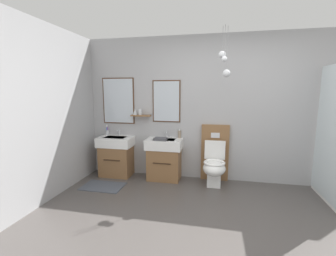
% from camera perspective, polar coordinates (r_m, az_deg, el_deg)
% --- Properties ---
extents(ground_plane, '(6.39, 5.08, 0.10)m').
position_cam_1_polar(ground_plane, '(2.80, 13.70, -26.72)').
color(ground_plane, '#4C4744').
rests_on(ground_plane, ground).
extents(wall_back, '(5.19, 0.65, 2.53)m').
position_cam_1_polar(wall_back, '(4.17, 13.36, 4.57)').
color(wall_back, '#A8A8AA').
rests_on(wall_back, ground).
extents(wall_left, '(0.12, 3.88, 2.53)m').
position_cam_1_polar(wall_left, '(3.33, -34.52, 2.09)').
color(wall_left, '#A8A8AA').
rests_on(wall_left, ground).
extents(bath_mat, '(0.68, 0.44, 0.01)m').
position_cam_1_polar(bath_mat, '(4.13, -15.75, -13.67)').
color(bath_mat, '#474C56').
rests_on(bath_mat, ground).
extents(vanity_sink_left, '(0.63, 0.43, 0.74)m').
position_cam_1_polar(vanity_sink_left, '(4.49, -12.59, -6.56)').
color(vanity_sink_left, brown).
rests_on(vanity_sink_left, ground).
extents(tap_on_left_sink, '(0.03, 0.13, 0.11)m').
position_cam_1_polar(tap_on_left_sink, '(4.53, -11.99, -0.91)').
color(tap_on_left_sink, silver).
rests_on(tap_on_left_sink, vanity_sink_left).
extents(vanity_sink_right, '(0.63, 0.43, 0.74)m').
position_cam_1_polar(vanity_sink_right, '(4.20, -0.89, -7.43)').
color(vanity_sink_right, brown).
rests_on(vanity_sink_right, ground).
extents(tap_on_right_sink, '(0.03, 0.13, 0.11)m').
position_cam_1_polar(tap_on_right_sink, '(4.24, -0.45, -1.39)').
color(tap_on_right_sink, silver).
rests_on(tap_on_right_sink, vanity_sink_right).
extents(toilet, '(0.48, 0.62, 1.00)m').
position_cam_1_polar(toilet, '(4.08, 11.39, -8.26)').
color(toilet, brown).
rests_on(toilet, ground).
extents(toothbrush_cup, '(0.07, 0.07, 0.20)m').
position_cam_1_polar(toothbrush_cup, '(4.62, -14.74, -0.99)').
color(toothbrush_cup, silver).
rests_on(toothbrush_cup, vanity_sink_left).
extents(soap_dispenser, '(0.06, 0.06, 0.17)m').
position_cam_1_polar(soap_dispenser, '(4.19, 2.84, -1.51)').
color(soap_dispenser, gray).
rests_on(soap_dispenser, vanity_sink_right).
extents(folded_hand_towel, '(0.22, 0.16, 0.04)m').
position_cam_1_polar(folded_hand_towel, '(4.00, -1.83, -2.72)').
color(folded_hand_towel, '#47474C').
rests_on(folded_hand_towel, vanity_sink_right).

